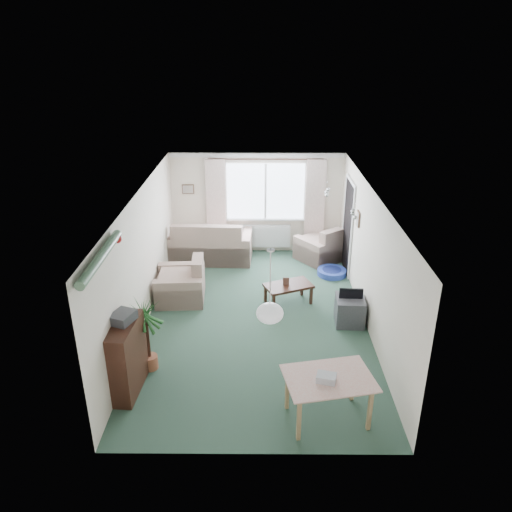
{
  "coord_description": "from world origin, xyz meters",
  "views": [
    {
      "loc": [
        0.06,
        -7.96,
        4.8
      ],
      "look_at": [
        0.0,
        0.3,
        1.15
      ],
      "focal_mm": 35.0,
      "sensor_mm": 36.0,
      "label": 1
    }
  ],
  "objects_px": {
    "houseplant": "(148,335)",
    "armchair_corner": "(320,243)",
    "tv_cube": "(350,310)",
    "sofa": "(209,239)",
    "armchair_left": "(180,279)",
    "coffee_table": "(288,294)",
    "bookshelf": "(127,358)",
    "dining_table": "(327,399)",
    "pet_bed": "(332,272)"
  },
  "relations": [
    {
      "from": "coffee_table",
      "to": "bookshelf",
      "type": "distance_m",
      "value": 3.62
    },
    {
      "from": "armchair_left",
      "to": "pet_bed",
      "type": "relative_size",
      "value": 1.55
    },
    {
      "from": "sofa",
      "to": "houseplant",
      "type": "distance_m",
      "value": 4.27
    },
    {
      "from": "sofa",
      "to": "houseplant",
      "type": "relative_size",
      "value": 1.62
    },
    {
      "from": "armchair_corner",
      "to": "tv_cube",
      "type": "height_order",
      "value": "armchair_corner"
    },
    {
      "from": "armchair_corner",
      "to": "houseplant",
      "type": "bearing_deg",
      "value": 16.06
    },
    {
      "from": "houseplant",
      "to": "dining_table",
      "type": "bearing_deg",
      "value": -22.93
    },
    {
      "from": "armchair_corner",
      "to": "armchair_left",
      "type": "xyz_separation_m",
      "value": [
        -2.98,
        -1.94,
        0.02
      ]
    },
    {
      "from": "tv_cube",
      "to": "armchair_corner",
      "type": "bearing_deg",
      "value": 97.42
    },
    {
      "from": "sofa",
      "to": "dining_table",
      "type": "relative_size",
      "value": 1.84
    },
    {
      "from": "dining_table",
      "to": "sofa",
      "type": "bearing_deg",
      "value": 111.27
    },
    {
      "from": "coffee_table",
      "to": "bookshelf",
      "type": "height_order",
      "value": "bookshelf"
    },
    {
      "from": "houseplant",
      "to": "armchair_corner",
      "type": "bearing_deg",
      "value": 53.42
    },
    {
      "from": "armchair_corner",
      "to": "bookshelf",
      "type": "bearing_deg",
      "value": 17.59
    },
    {
      "from": "pet_bed",
      "to": "tv_cube",
      "type": "bearing_deg",
      "value": -88.56
    },
    {
      "from": "armchair_corner",
      "to": "bookshelf",
      "type": "relative_size",
      "value": 0.83
    },
    {
      "from": "tv_cube",
      "to": "pet_bed",
      "type": "bearing_deg",
      "value": 94.3
    },
    {
      "from": "armchair_corner",
      "to": "dining_table",
      "type": "bearing_deg",
      "value": 47.36
    },
    {
      "from": "coffee_table",
      "to": "armchair_corner",
      "type": "bearing_deg",
      "value": 68.01
    },
    {
      "from": "armchair_left",
      "to": "bookshelf",
      "type": "bearing_deg",
      "value": -10.07
    },
    {
      "from": "pet_bed",
      "to": "armchair_corner",
      "type": "bearing_deg",
      "value": 101.88
    },
    {
      "from": "armchair_corner",
      "to": "coffee_table",
      "type": "height_order",
      "value": "armchair_corner"
    },
    {
      "from": "armchair_left",
      "to": "coffee_table",
      "type": "bearing_deg",
      "value": 82.43
    },
    {
      "from": "bookshelf",
      "to": "tv_cube",
      "type": "relative_size",
      "value": 2.0
    },
    {
      "from": "pet_bed",
      "to": "sofa",
      "type": "bearing_deg",
      "value": 162.69
    },
    {
      "from": "armchair_left",
      "to": "bookshelf",
      "type": "xyz_separation_m",
      "value": [
        -0.34,
        -2.79,
        0.12
      ]
    },
    {
      "from": "bookshelf",
      "to": "tv_cube",
      "type": "height_order",
      "value": "bookshelf"
    },
    {
      "from": "armchair_left",
      "to": "pet_bed",
      "type": "bearing_deg",
      "value": 106.21
    },
    {
      "from": "armchair_corner",
      "to": "bookshelf",
      "type": "xyz_separation_m",
      "value": [
        -3.32,
        -4.73,
        0.14
      ]
    },
    {
      "from": "armchair_left",
      "to": "dining_table",
      "type": "xyz_separation_m",
      "value": [
        2.48,
        -3.39,
        -0.1
      ]
    },
    {
      "from": "armchair_left",
      "to": "pet_bed",
      "type": "xyz_separation_m",
      "value": [
        3.15,
        1.1,
        -0.37
      ]
    },
    {
      "from": "sofa",
      "to": "tv_cube",
      "type": "xyz_separation_m",
      "value": [
        2.8,
        -2.85,
        -0.23
      ]
    },
    {
      "from": "armchair_left",
      "to": "tv_cube",
      "type": "relative_size",
      "value": 1.75
    },
    {
      "from": "tv_cube",
      "to": "pet_bed",
      "type": "distance_m",
      "value": 2.0
    },
    {
      "from": "bookshelf",
      "to": "houseplant",
      "type": "distance_m",
      "value": 0.55
    },
    {
      "from": "houseplant",
      "to": "dining_table",
      "type": "height_order",
      "value": "houseplant"
    },
    {
      "from": "armchair_corner",
      "to": "tv_cube",
      "type": "xyz_separation_m",
      "value": [
        0.22,
        -2.82,
        -0.16
      ]
    },
    {
      "from": "bookshelf",
      "to": "pet_bed",
      "type": "bearing_deg",
      "value": 52.31
    },
    {
      "from": "sofa",
      "to": "tv_cube",
      "type": "bearing_deg",
      "value": 136.96
    },
    {
      "from": "houseplant",
      "to": "pet_bed",
      "type": "xyz_separation_m",
      "value": [
        3.3,
        3.38,
        -0.54
      ]
    },
    {
      "from": "sofa",
      "to": "pet_bed",
      "type": "relative_size",
      "value": 3.1
    },
    {
      "from": "sofa",
      "to": "armchair_corner",
      "type": "xyz_separation_m",
      "value": [
        2.58,
        -0.02,
        -0.07
      ]
    },
    {
      "from": "bookshelf",
      "to": "pet_bed",
      "type": "relative_size",
      "value": 1.77
    },
    {
      "from": "dining_table",
      "to": "pet_bed",
      "type": "xyz_separation_m",
      "value": [
        0.67,
        4.49,
        -0.27
      ]
    },
    {
      "from": "sofa",
      "to": "bookshelf",
      "type": "relative_size",
      "value": 1.75
    },
    {
      "from": "sofa",
      "to": "armchair_left",
      "type": "bearing_deg",
      "value": 80.9
    },
    {
      "from": "armchair_left",
      "to": "houseplant",
      "type": "height_order",
      "value": "houseplant"
    },
    {
      "from": "sofa",
      "to": "bookshelf",
      "type": "height_order",
      "value": "bookshelf"
    },
    {
      "from": "armchair_corner",
      "to": "coffee_table",
      "type": "xyz_separation_m",
      "value": [
        -0.85,
        -2.1,
        -0.21
      ]
    },
    {
      "from": "sofa",
      "to": "houseplant",
      "type": "height_order",
      "value": "houseplant"
    }
  ]
}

